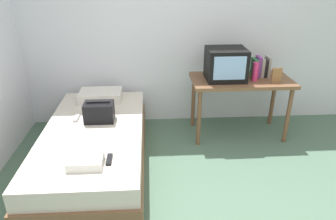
{
  "coord_description": "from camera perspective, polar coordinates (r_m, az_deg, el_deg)",
  "views": [
    {
      "loc": [
        -0.39,
        -1.89,
        1.92
      ],
      "look_at": [
        -0.21,
        1.08,
        0.54
      ],
      "focal_mm": 33.3,
      "sensor_mm": 36.0,
      "label": 1
    }
  ],
  "objects": [
    {
      "name": "folded_towel",
      "position": [
        2.64,
        -14.88,
        -9.04
      ],
      "size": [
        0.28,
        0.22,
        0.07
      ],
      "primitive_type": "cube",
      "color": "white",
      "rests_on": "bed"
    },
    {
      "name": "desk",
      "position": [
        3.78,
        13.15,
        4.31
      ],
      "size": [
        1.16,
        0.6,
        0.72
      ],
      "color": "brown",
      "rests_on": "ground"
    },
    {
      "name": "wall_back",
      "position": [
        3.96,
        2.3,
        15.85
      ],
      "size": [
        5.2,
        0.1,
        2.6
      ],
      "primitive_type": "cube",
      "color": "silver",
      "rests_on": "ground"
    },
    {
      "name": "remote_dark",
      "position": [
        2.66,
        -10.7,
        -8.87
      ],
      "size": [
        0.04,
        0.16,
        0.02
      ],
      "primitive_type": "cube",
      "color": "black",
      "rests_on": "bed"
    },
    {
      "name": "bed",
      "position": [
        3.31,
        -13.18,
        -6.76
      ],
      "size": [
        1.0,
        2.0,
        0.45
      ],
      "color": "brown",
      "rests_on": "ground"
    },
    {
      "name": "book_row",
      "position": [
        3.85,
        16.56,
        7.52
      ],
      "size": [
        0.19,
        0.16,
        0.24
      ],
      "color": "#337F47",
      "rests_on": "desk"
    },
    {
      "name": "magazine",
      "position": [
        2.88,
        -17.06,
        -6.93
      ],
      "size": [
        0.21,
        0.29,
        0.01
      ],
      "primitive_type": "cube",
      "color": "white",
      "rests_on": "bed"
    },
    {
      "name": "picture_frame",
      "position": [
        3.71,
        19.28,
        6.03
      ],
      "size": [
        0.11,
        0.02,
        0.17
      ],
      "primitive_type": "cube",
      "color": "olive",
      "rests_on": "desk"
    },
    {
      "name": "tv",
      "position": [
        3.64,
        10.52,
        8.26
      ],
      "size": [
        0.44,
        0.39,
        0.36
      ],
      "color": "black",
      "rests_on": "desk"
    },
    {
      "name": "pillow",
      "position": [
        3.84,
        -12.23,
        2.65
      ],
      "size": [
        0.5,
        0.33,
        0.11
      ],
      "primitive_type": "cube",
      "color": "silver",
      "rests_on": "bed"
    },
    {
      "name": "water_bottle",
      "position": [
        3.7,
        15.67,
        6.79
      ],
      "size": [
        0.07,
        0.07,
        0.21
      ],
      "primitive_type": "cylinder",
      "color": "#E53372",
      "rests_on": "desk"
    },
    {
      "name": "handbag",
      "position": [
        3.29,
        -12.49,
        -0.34
      ],
      "size": [
        0.3,
        0.2,
        0.22
      ],
      "color": "black",
      "rests_on": "bed"
    },
    {
      "name": "remote_silver",
      "position": [
        3.42,
        -16.44,
        -1.46
      ],
      "size": [
        0.04,
        0.14,
        0.02
      ],
      "primitive_type": "cube",
      "color": "#B7B7BC",
      "rests_on": "bed"
    }
  ]
}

